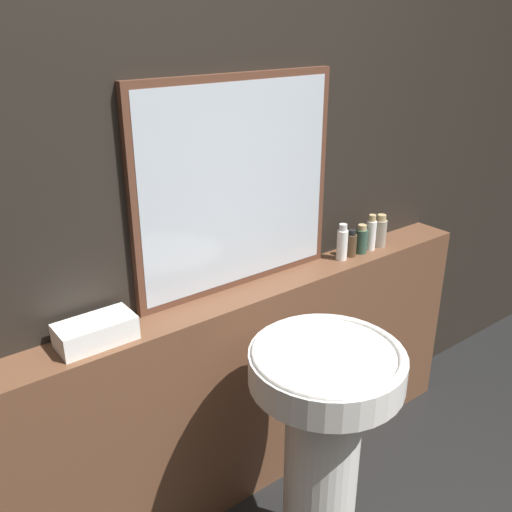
# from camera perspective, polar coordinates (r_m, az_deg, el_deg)

# --- Properties ---
(wall_back) EXTENTS (8.00, 0.06, 2.50)m
(wall_back) POSITION_cam_1_polar(r_m,az_deg,el_deg) (2.00, -5.21, 6.24)
(wall_back) COLOR black
(wall_back) RESTS_ON ground_plane
(vanity_counter) EXTENTS (2.41, 0.18, 0.89)m
(vanity_counter) POSITION_cam_1_polar(r_m,az_deg,el_deg) (2.28, -2.79, -14.20)
(vanity_counter) COLOR brown
(vanity_counter) RESTS_ON ground_plane
(pedestal_sink) EXTENTS (0.49, 0.49, 0.88)m
(pedestal_sink) POSITION_cam_1_polar(r_m,az_deg,el_deg) (1.98, 6.70, -17.26)
(pedestal_sink) COLOR silver
(pedestal_sink) RESTS_ON ground_plane
(mirror) EXTENTS (0.82, 0.03, 0.76)m
(mirror) POSITION_cam_1_polar(r_m,az_deg,el_deg) (2.01, -1.89, 7.00)
(mirror) COLOR #563323
(mirror) RESTS_ON vanity_counter
(towel_stack) EXTENTS (0.24, 0.12, 0.08)m
(towel_stack) POSITION_cam_1_polar(r_m,az_deg,el_deg) (1.83, -15.74, -7.29)
(towel_stack) COLOR white
(towel_stack) RESTS_ON vanity_counter
(shampoo_bottle) EXTENTS (0.05, 0.05, 0.15)m
(shampoo_bottle) POSITION_cam_1_polar(r_m,az_deg,el_deg) (2.36, 8.61, 1.27)
(shampoo_bottle) COLOR white
(shampoo_bottle) RESTS_ON vanity_counter
(conditioner_bottle) EXTENTS (0.04, 0.04, 0.12)m
(conditioner_bottle) POSITION_cam_1_polar(r_m,az_deg,el_deg) (2.40, 9.53, 1.18)
(conditioner_bottle) COLOR #4C3823
(conditioner_bottle) RESTS_ON vanity_counter
(lotion_bottle) EXTENTS (0.05, 0.05, 0.13)m
(lotion_bottle) POSITION_cam_1_polar(r_m,az_deg,el_deg) (2.44, 10.49, 1.59)
(lotion_bottle) COLOR #2D4C3D
(lotion_bottle) RESTS_ON vanity_counter
(body_wash_bottle) EXTENTS (0.04, 0.04, 0.16)m
(body_wash_bottle) POSITION_cam_1_polar(r_m,az_deg,el_deg) (2.48, 11.44, 2.21)
(body_wash_bottle) COLOR white
(body_wash_bottle) RESTS_ON vanity_counter
(hand_soap_bottle) EXTENTS (0.05, 0.05, 0.14)m
(hand_soap_bottle) POSITION_cam_1_polar(r_m,az_deg,el_deg) (2.52, 12.34, 2.37)
(hand_soap_bottle) COLOR gray
(hand_soap_bottle) RESTS_ON vanity_counter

